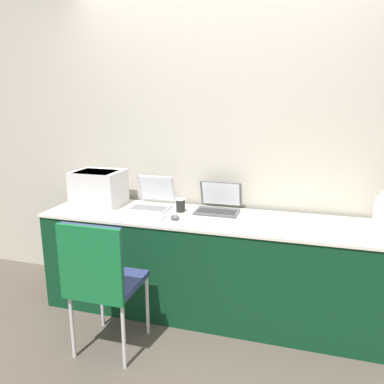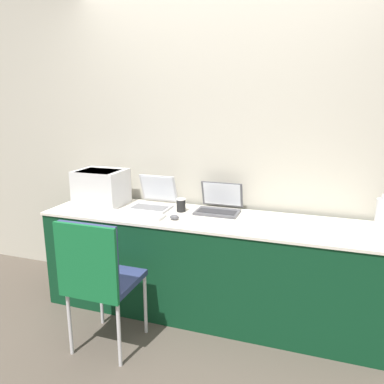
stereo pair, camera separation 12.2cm
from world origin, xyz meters
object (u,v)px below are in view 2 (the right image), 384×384
at_px(laptop_left, 153,201).
at_px(coffee_cup, 181,205).
at_px(printer, 101,186).
at_px(laptop_right, 219,205).
at_px(chair, 97,272).
at_px(mouse, 174,217).
at_px(external_keyboard, 134,215).

distance_m(laptop_left, coffee_cup, 0.26).
height_order(printer, laptop_left, printer).
xyz_separation_m(laptop_left, laptop_right, (0.55, 0.05, -0.01)).
distance_m(laptop_left, chair, 0.88).
distance_m(laptop_left, mouse, 0.39).
bearing_deg(printer, coffee_cup, 0.97).
height_order(mouse, chair, chair).
bearing_deg(laptop_right, printer, -174.00).
height_order(printer, mouse, printer).
height_order(laptop_right, coffee_cup, laptop_right).
distance_m(laptop_right, mouse, 0.41).
bearing_deg(chair, laptop_left, 89.08).
bearing_deg(mouse, chair, -117.39).
height_order(laptop_left, laptop_right, laptop_left).
relative_size(printer, laptop_left, 1.13).
relative_size(laptop_right, external_keyboard, 0.71).
xyz_separation_m(printer, external_keyboard, (0.42, -0.22, -0.15)).
bearing_deg(external_keyboard, coffee_cup, 38.30).
relative_size(laptop_left, chair, 0.37).
bearing_deg(laptop_right, laptop_left, -174.92).
bearing_deg(printer, mouse, -15.52).
distance_m(mouse, chair, 0.69).
xyz_separation_m(laptop_left, external_keyboard, (-0.03, -0.28, -0.05)).
bearing_deg(laptop_left, external_keyboard, -96.93).
distance_m(printer, mouse, 0.78).
distance_m(printer, laptop_left, 0.47).
relative_size(printer, coffee_cup, 3.74).
distance_m(laptop_left, external_keyboard, 0.28).
xyz_separation_m(printer, laptop_right, (1.00, 0.11, -0.11)).
height_order(printer, laptop_right, printer).
distance_m(coffee_cup, mouse, 0.22).
xyz_separation_m(external_keyboard, mouse, (0.32, 0.01, 0.01)).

